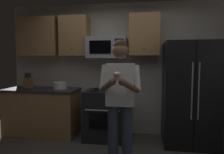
# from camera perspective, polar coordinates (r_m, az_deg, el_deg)

# --- Properties ---
(wall_back) EXTENTS (4.40, 0.10, 2.60)m
(wall_back) POSITION_cam_1_polar(r_m,az_deg,el_deg) (4.16, 1.29, 2.19)
(wall_back) COLOR beige
(wall_back) RESTS_ON ground
(oven_range) EXTENTS (0.76, 0.70, 0.93)m
(oven_range) POSITION_cam_1_polar(r_m,az_deg,el_deg) (3.93, -1.71, -10.36)
(oven_range) COLOR black
(oven_range) RESTS_ON ground
(microwave) EXTENTS (0.74, 0.41, 0.40)m
(microwave) POSITION_cam_1_polar(r_m,az_deg,el_deg) (3.92, -1.42, 8.19)
(microwave) COLOR #9EA0A5
(refrigerator) EXTENTS (0.90, 0.75, 1.80)m
(refrigerator) POSITION_cam_1_polar(r_m,az_deg,el_deg) (3.82, 20.95, -4.37)
(refrigerator) COLOR black
(refrigerator) RESTS_ON ground
(cabinet_row_upper) EXTENTS (2.78, 0.36, 0.76)m
(cabinet_row_upper) POSITION_cam_1_polar(r_m,az_deg,el_deg) (4.13, -9.33, 11.15)
(cabinet_row_upper) COLOR #9E7247
(counter_left) EXTENTS (1.44, 0.66, 0.92)m
(counter_left) POSITION_cam_1_polar(r_m,az_deg,el_deg) (4.37, -18.88, -9.06)
(counter_left) COLOR #9E7247
(counter_left) RESTS_ON ground
(knife_block) EXTENTS (0.16, 0.15, 0.32)m
(knife_block) POSITION_cam_1_polar(r_m,az_deg,el_deg) (4.35, -22.33, -1.54)
(knife_block) COLOR brown
(knife_block) RESTS_ON counter_left
(bowl_large_white) EXTENTS (0.29, 0.29, 0.13)m
(bowl_large_white) POSITION_cam_1_polar(r_m,az_deg,el_deg) (4.17, -14.42, -2.22)
(bowl_large_white) COLOR white
(bowl_large_white) RESTS_ON counter_left
(person) EXTENTS (0.60, 0.48, 1.76)m
(person) POSITION_cam_1_polar(r_m,az_deg,el_deg) (2.82, 2.30, -5.21)
(person) COLOR #383F59
(person) RESTS_ON ground
(cupcake) EXTENTS (0.09, 0.09, 0.17)m
(cupcake) POSITION_cam_1_polar(r_m,az_deg,el_deg) (2.46, 1.44, 0.30)
(cupcake) COLOR #A87F56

